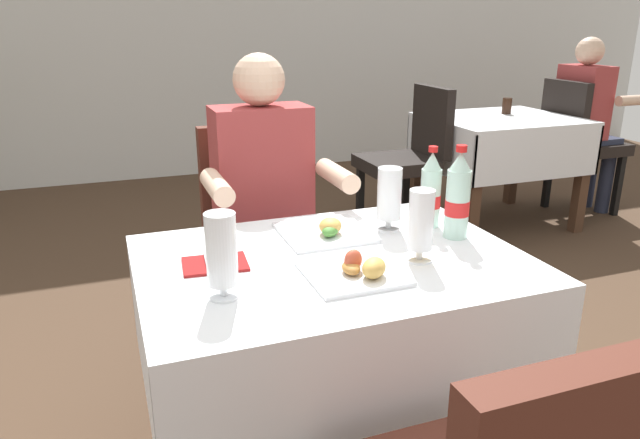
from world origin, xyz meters
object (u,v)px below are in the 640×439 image
at_px(plate_near_camera, 357,270).
at_px(beer_glass_right, 389,198).
at_px(background_dining_table, 499,144).
at_px(plate_far_diner, 326,231).
at_px(chair_far_diner_seat, 262,234).
at_px(background_chair_right, 579,139).
at_px(seated_diner_far, 267,204).
at_px(main_dining_table, 332,318).
at_px(beer_glass_left, 421,225).
at_px(cola_bottle_secondary, 431,192).
at_px(cola_bottle_primary, 458,198).
at_px(background_patron, 587,117).
at_px(background_table_tumbler, 507,106).
at_px(napkin_cutlery_set, 215,264).
at_px(beer_glass_middle, 222,256).
at_px(background_chair_left, 409,153).

height_order(plate_near_camera, beer_glass_right, beer_glass_right).
xyz_separation_m(plate_near_camera, beer_glass_right, (0.24, 0.29, 0.09)).
bearing_deg(background_dining_table, plate_far_diner, -137.85).
distance_m(chair_far_diner_seat, beer_glass_right, 0.73).
bearing_deg(chair_far_diner_seat, background_chair_right, 23.24).
distance_m(seated_diner_far, background_dining_table, 2.35).
relative_size(main_dining_table, background_dining_table, 1.09).
xyz_separation_m(beer_glass_left, cola_bottle_secondary, (0.17, 0.24, 0.01)).
height_order(beer_glass_left, background_dining_table, beer_glass_left).
relative_size(cola_bottle_primary, background_patron, 0.22).
distance_m(chair_far_diner_seat, cola_bottle_primary, 0.91).
bearing_deg(background_chair_right, background_dining_table, 180.00).
xyz_separation_m(background_patron, background_table_tumbler, (-0.62, 0.11, 0.09)).
bearing_deg(main_dining_table, beer_glass_left, -24.88).
distance_m(napkin_cutlery_set, background_table_tumbler, 3.11).
bearing_deg(cola_bottle_secondary, background_patron, 37.30).
height_order(plate_far_diner, background_patron, background_patron).
xyz_separation_m(beer_glass_middle, beer_glass_right, (0.58, 0.30, -0.00)).
relative_size(beer_glass_left, background_chair_right, 0.21).
relative_size(plate_far_diner, cola_bottle_primary, 0.92).
distance_m(plate_far_diner, beer_glass_right, 0.22).
height_order(plate_far_diner, cola_bottle_primary, cola_bottle_primary).
height_order(chair_far_diner_seat, background_table_tumbler, chair_far_diner_seat).
xyz_separation_m(cola_bottle_primary, background_chair_left, (0.88, 1.89, -0.32)).
xyz_separation_m(beer_glass_middle, cola_bottle_secondary, (0.71, 0.28, 0.01)).
bearing_deg(background_dining_table, background_chair_left, 180.00).
bearing_deg(background_table_tumbler, beer_glass_right, -134.66).
bearing_deg(background_table_tumbler, background_dining_table, -137.88).
bearing_deg(plate_far_diner, chair_far_diner_seat, 94.57).
xyz_separation_m(background_dining_table, background_table_tumbler, (0.12, 0.11, 0.24)).
bearing_deg(background_chair_left, seated_diner_far, -135.86).
xyz_separation_m(napkin_cutlery_set, background_chair_right, (2.98, 1.86, -0.20)).
xyz_separation_m(main_dining_table, plate_far_diner, (0.05, 0.17, 0.20)).
distance_m(beer_glass_middle, background_dining_table, 3.10).
bearing_deg(beer_glass_left, background_chair_right, 39.44).
height_order(beer_glass_middle, beer_glass_right, beer_glass_middle).
height_order(chair_far_diner_seat, cola_bottle_primary, cola_bottle_primary).
relative_size(chair_far_diner_seat, cola_bottle_secondary, 3.78).
bearing_deg(beer_glass_right, background_chair_left, 59.48).
height_order(seated_diner_far, background_chair_left, seated_diner_far).
distance_m(cola_bottle_secondary, background_chair_right, 2.90).
relative_size(background_dining_table, background_table_tumbler, 8.75).
bearing_deg(cola_bottle_secondary, background_table_tumbler, 47.74).
bearing_deg(main_dining_table, beer_glass_right, 32.40).
bearing_deg(background_dining_table, napkin_cutlery_set, -140.94).
distance_m(seated_diner_far, beer_glass_left, 0.81).
xyz_separation_m(background_dining_table, background_patron, (0.74, 0.00, 0.15)).
xyz_separation_m(beer_glass_right, napkin_cutlery_set, (-0.56, -0.10, -0.10)).
relative_size(beer_glass_right, cola_bottle_secondary, 0.77).
bearing_deg(beer_glass_left, napkin_cutlery_set, 163.20).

